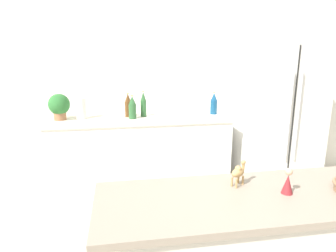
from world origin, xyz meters
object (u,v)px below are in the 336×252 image
Objects in this scene: camel_figurine at (238,172)px; wise_man_figurine_blue at (288,183)px; refrigerator at (276,118)px; back_bottle_0 at (128,105)px; back_bottle_2 at (214,104)px; paper_towel_roll at (81,108)px; back_bottle_3 at (143,104)px; potted_plant at (59,106)px; back_bottle_1 at (132,108)px.

camel_figurine is 0.25m from wise_man_figurine_blue.
refrigerator is 6.47× the size of back_bottle_0.
wise_man_figurine_blue is (-0.27, -2.07, -0.05)m from back_bottle_2.
wise_man_figurine_blue is at bearing -58.73° from paper_towel_roll.
back_bottle_2 is at bearing 172.98° from refrigerator.
paper_towel_roll is at bearing -179.45° from back_bottle_2.
back_bottle_3 reaches higher than camel_figurine.
back_bottle_3 reaches higher than back_bottle_2.
back_bottle_2 reaches higher than camel_figurine.
back_bottle_0 is 1.98× the size of wise_man_figurine_blue.
back_bottle_2 is 1.95× the size of camel_figurine.
potted_plant is 1.75m from back_bottle_2.
back_bottle_0 is (-1.76, 0.10, 0.19)m from refrigerator.
back_bottle_3 is (-1.59, 0.10, 0.19)m from refrigerator.
back_bottle_2 reaches higher than paper_towel_roll.
refrigerator is 7.51× the size of paper_towel_roll.
refrigerator is 12.82× the size of wise_man_figurine_blue.
back_bottle_3 is (0.17, -0.01, 0.01)m from back_bottle_0.
back_bottle_0 is 1.04× the size of back_bottle_2.
back_bottle_1 is (-1.72, 0.00, 0.18)m from refrigerator.
paper_towel_roll is 2.18m from camel_figurine.
back_bottle_3 reaches higher than back_bottle_0.
camel_figurine is at bearing -123.91° from refrigerator.
potted_plant is 0.23m from paper_towel_roll.
paper_towel_roll is at bearing 172.07° from back_bottle_1.
camel_figurine is at bearing -75.03° from back_bottle_0.
camel_figurine is (0.48, -1.85, -0.03)m from back_bottle_1.
back_bottle_1 is 0.16m from back_bottle_3.
refrigerator reaches higher than back_bottle_1.
paper_towel_roll is at bearing 3.39° from potted_plant.
camel_figurine is (-1.24, -1.84, 0.15)m from refrigerator.
back_bottle_0 is at bearing 109.40° from wise_man_figurine_blue.
camel_figurine is (1.04, -1.92, -0.02)m from paper_towel_roll.
back_bottle_0 is 1.01m from back_bottle_2.
refrigerator is at bearing 56.09° from camel_figurine.
refrigerator is at bearing -1.97° from paper_towel_roll.
paper_towel_roll is at bearing 118.32° from camel_figurine.
wise_man_figurine_blue is at bearing -97.53° from back_bottle_2.
back_bottle_1 reaches higher than wise_man_figurine_blue.
refrigerator reaches higher than back_bottle_0.
back_bottle_0 reaches higher than paper_towel_roll.
back_bottle_2 is at bearing 75.93° from camel_figurine.
camel_figurine is at bearing 148.00° from wise_man_figurine_blue.
paper_towel_roll is 0.91× the size of back_bottle_1.
back_bottle_0 is 1.06× the size of back_bottle_1.
paper_towel_roll is 1.71× the size of wise_man_figurine_blue.
back_bottle_0 is 2.02m from camel_figurine.
back_bottle_0 is at bearing 176.65° from refrigerator.
potted_plant is 1.21× the size of paper_towel_roll.
refrigerator is 1.77m from back_bottle_0.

